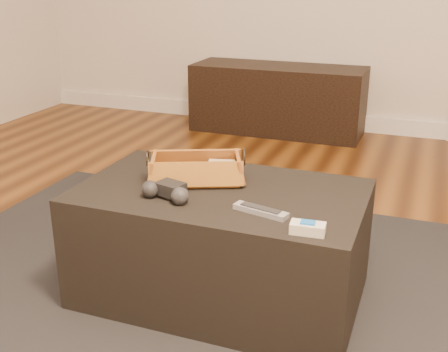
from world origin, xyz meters
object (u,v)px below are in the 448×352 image
(cream_gadget, at_px, (308,228))
(game_controller, at_px, (167,191))
(tv_remote, at_px, (191,177))
(ottoman, at_px, (221,243))
(media_cabinet, at_px, (278,99))
(silver_remote, at_px, (261,211))
(wicker_basket, at_px, (196,171))

(cream_gadget, bearing_deg, game_controller, 170.16)
(tv_remote, relative_size, cream_gadget, 1.72)
(tv_remote, bearing_deg, cream_gadget, -57.26)
(ottoman, xyz_separation_m, cream_gadget, (0.36, -0.23, 0.23))
(media_cabinet, relative_size, silver_remote, 6.68)
(tv_remote, relative_size, silver_remote, 0.97)
(ottoman, xyz_separation_m, tv_remote, (-0.12, 0.02, 0.23))
(ottoman, relative_size, wicker_basket, 2.59)
(ottoman, height_order, cream_gadget, cream_gadget)
(wicker_basket, xyz_separation_m, game_controller, (-0.02, -0.19, -0.01))
(game_controller, relative_size, cream_gadget, 1.76)
(media_cabinet, height_order, tv_remote, media_cabinet)
(wicker_basket, xyz_separation_m, cream_gadget, (0.47, -0.28, -0.02))
(media_cabinet, xyz_separation_m, silver_remote, (0.62, -2.43, 0.19))
(ottoman, relative_size, cream_gadget, 9.40)
(media_cabinet, xyz_separation_m, wicker_basket, (0.32, -2.24, 0.23))
(tv_remote, bearing_deg, media_cabinet, 68.30)
(tv_remote, xyz_separation_m, cream_gadget, (0.49, -0.26, -0.00))
(silver_remote, bearing_deg, ottoman, 142.61)
(ottoman, bearing_deg, wicker_basket, 159.22)
(wicker_basket, relative_size, game_controller, 2.06)
(ottoman, xyz_separation_m, game_controller, (-0.14, -0.15, 0.24))
(media_cabinet, bearing_deg, ottoman, -79.38)
(media_cabinet, bearing_deg, wicker_basket, -81.97)
(media_cabinet, xyz_separation_m, ottoman, (0.43, -2.28, -0.03))
(media_cabinet, distance_m, silver_remote, 2.51)
(game_controller, bearing_deg, cream_gadget, -9.84)
(wicker_basket, height_order, game_controller, wicker_basket)
(game_controller, xyz_separation_m, cream_gadget, (0.50, -0.09, -0.01))
(tv_remote, xyz_separation_m, wicker_basket, (0.01, 0.02, 0.02))
(media_cabinet, distance_m, game_controller, 2.46)
(media_cabinet, xyz_separation_m, game_controller, (0.29, -2.43, 0.21))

